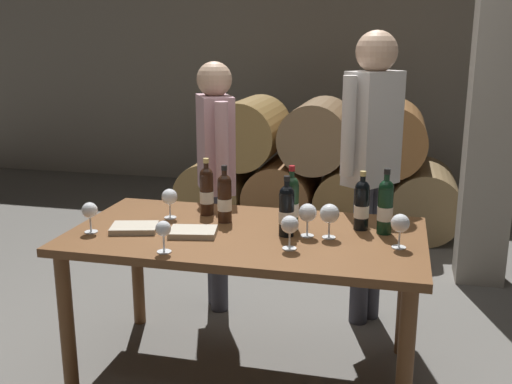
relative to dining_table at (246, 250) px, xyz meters
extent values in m
plane|color=#66635E|center=(0.00, 0.00, -0.67)|extent=(14.00, 14.00, 0.00)
cube|color=gray|center=(0.00, 4.20, 0.73)|extent=(10.00, 0.24, 2.80)
cylinder|color=olive|center=(-0.95, 2.60, -0.37)|extent=(0.60, 0.90, 0.60)
cylinder|color=brown|center=(-0.32, 2.60, -0.37)|extent=(0.60, 0.90, 0.60)
cylinder|color=olive|center=(0.31, 2.60, -0.37)|extent=(0.60, 0.90, 0.60)
cylinder|color=olive|center=(0.95, 2.60, -0.37)|extent=(0.60, 0.90, 0.60)
cylinder|color=olive|center=(-0.63, 2.60, 0.18)|extent=(0.60, 0.90, 0.60)
cylinder|color=olive|center=(0.00, 2.60, 0.18)|extent=(0.60, 0.90, 0.60)
cylinder|color=#905E31|center=(0.63, 2.60, 0.18)|extent=(0.60, 0.90, 0.60)
cube|color=gray|center=(1.30, 1.60, 0.63)|extent=(0.32, 0.32, 2.60)
cube|color=brown|center=(0.00, 0.00, 0.07)|extent=(1.70, 0.90, 0.04)
cylinder|color=brown|center=(-0.77, -0.39, -0.31)|extent=(0.07, 0.07, 0.72)
cylinder|color=brown|center=(0.77, -0.39, -0.31)|extent=(0.07, 0.07, 0.72)
cylinder|color=brown|center=(-0.77, 0.39, -0.31)|extent=(0.07, 0.07, 0.72)
cylinder|color=brown|center=(0.77, 0.39, -0.31)|extent=(0.07, 0.07, 0.72)
cylinder|color=black|center=(0.54, 0.17, 0.19)|extent=(0.07, 0.07, 0.20)
sphere|color=black|center=(0.54, 0.17, 0.30)|extent=(0.07, 0.07, 0.07)
cylinder|color=black|center=(0.54, 0.17, 0.33)|extent=(0.03, 0.03, 0.06)
cylinder|color=tan|center=(0.54, 0.17, 0.37)|extent=(0.03, 0.03, 0.02)
cylinder|color=silver|center=(0.54, 0.17, 0.18)|extent=(0.07, 0.07, 0.06)
cylinder|color=black|center=(0.20, -0.01, 0.19)|extent=(0.07, 0.07, 0.20)
sphere|color=black|center=(0.20, -0.01, 0.30)|extent=(0.07, 0.07, 0.07)
cylinder|color=black|center=(0.20, -0.01, 0.33)|extent=(0.03, 0.03, 0.06)
cylinder|color=black|center=(0.20, -0.01, 0.37)|extent=(0.03, 0.03, 0.02)
cylinder|color=silver|center=(0.20, -0.01, 0.18)|extent=(0.07, 0.07, 0.06)
cylinder|color=black|center=(-0.28, 0.24, 0.20)|extent=(0.07, 0.07, 0.21)
sphere|color=black|center=(-0.28, 0.24, 0.31)|extent=(0.07, 0.07, 0.07)
cylinder|color=black|center=(-0.28, 0.24, 0.34)|extent=(0.03, 0.03, 0.07)
cylinder|color=tan|center=(-0.28, 0.24, 0.38)|extent=(0.03, 0.03, 0.02)
cylinder|color=silver|center=(-0.28, 0.24, 0.19)|extent=(0.07, 0.07, 0.06)
cylinder|color=black|center=(-0.15, 0.14, 0.19)|extent=(0.07, 0.07, 0.21)
sphere|color=black|center=(-0.15, 0.14, 0.30)|extent=(0.07, 0.07, 0.07)
cylinder|color=black|center=(-0.15, 0.14, 0.33)|extent=(0.03, 0.03, 0.06)
cylinder|color=black|center=(-0.15, 0.14, 0.37)|extent=(0.03, 0.03, 0.02)
cylinder|color=silver|center=(-0.15, 0.14, 0.18)|extent=(0.07, 0.07, 0.06)
cylinder|color=black|center=(0.65, 0.14, 0.20)|extent=(0.07, 0.07, 0.22)
sphere|color=black|center=(0.65, 0.14, 0.32)|extent=(0.07, 0.07, 0.07)
cylinder|color=black|center=(0.65, 0.14, 0.35)|extent=(0.03, 0.03, 0.07)
cylinder|color=black|center=(0.65, 0.14, 0.40)|extent=(0.03, 0.03, 0.03)
cylinder|color=silver|center=(0.65, 0.14, 0.19)|extent=(0.07, 0.07, 0.07)
cylinder|color=#19381E|center=(0.20, 0.10, 0.20)|extent=(0.07, 0.07, 0.22)
sphere|color=#19381E|center=(0.20, 0.10, 0.32)|extent=(0.07, 0.07, 0.07)
cylinder|color=#19381E|center=(0.20, 0.10, 0.35)|extent=(0.03, 0.03, 0.07)
cylinder|color=#B21E23|center=(0.20, 0.10, 0.40)|extent=(0.03, 0.03, 0.03)
cylinder|color=silver|center=(0.20, 0.10, 0.19)|extent=(0.07, 0.07, 0.07)
cylinder|color=white|center=(0.30, 0.01, 0.09)|extent=(0.06, 0.06, 0.00)
cylinder|color=white|center=(0.30, 0.01, 0.13)|extent=(0.01, 0.01, 0.07)
sphere|color=white|center=(0.30, 0.01, 0.21)|extent=(0.09, 0.09, 0.09)
cylinder|color=white|center=(-0.73, -0.18, 0.09)|extent=(0.06, 0.06, 0.00)
cylinder|color=white|center=(-0.73, -0.18, 0.13)|extent=(0.01, 0.01, 0.07)
sphere|color=white|center=(-0.73, -0.18, 0.20)|extent=(0.08, 0.08, 0.08)
cylinder|color=white|center=(-0.44, 0.13, 0.09)|extent=(0.06, 0.06, 0.00)
cylinder|color=white|center=(-0.44, 0.13, 0.13)|extent=(0.01, 0.01, 0.07)
sphere|color=white|center=(-0.44, 0.13, 0.21)|extent=(0.08, 0.08, 0.08)
cylinder|color=white|center=(-0.28, -0.36, 0.09)|extent=(0.06, 0.06, 0.00)
cylinder|color=white|center=(-0.28, -0.36, 0.13)|extent=(0.01, 0.01, 0.07)
sphere|color=white|center=(-0.28, -0.36, 0.20)|extent=(0.07, 0.07, 0.07)
cylinder|color=white|center=(0.40, 0.01, 0.09)|extent=(0.06, 0.06, 0.00)
cylinder|color=white|center=(0.40, 0.01, 0.13)|extent=(0.01, 0.01, 0.07)
sphere|color=white|center=(0.40, 0.01, 0.21)|extent=(0.09, 0.09, 0.09)
cylinder|color=white|center=(0.72, -0.06, 0.09)|extent=(0.06, 0.06, 0.00)
cylinder|color=white|center=(0.72, -0.06, 0.13)|extent=(0.01, 0.01, 0.07)
sphere|color=white|center=(0.72, -0.06, 0.21)|extent=(0.08, 0.08, 0.08)
cylinder|color=white|center=(0.25, -0.19, 0.09)|extent=(0.06, 0.06, 0.00)
cylinder|color=white|center=(0.25, -0.19, 0.13)|extent=(0.01, 0.01, 0.07)
sphere|color=white|center=(0.25, -0.19, 0.21)|extent=(0.08, 0.08, 0.08)
cube|color=#B2A893|center=(-0.54, -0.11, 0.11)|extent=(0.25, 0.21, 0.03)
cube|color=#B2A893|center=(-0.24, -0.10, 0.11)|extent=(0.25, 0.20, 0.03)
cylinder|color=#383842|center=(0.58, 0.79, -0.24)|extent=(0.11, 0.11, 0.85)
cylinder|color=#383842|center=(0.51, 0.71, -0.24)|extent=(0.11, 0.11, 0.85)
cube|color=silver|center=(0.55, 0.75, 0.51)|extent=(0.33, 0.36, 0.64)
cylinder|color=silver|center=(0.67, 0.92, 0.54)|extent=(0.08, 0.08, 0.54)
cylinder|color=silver|center=(0.42, 0.58, 0.54)|extent=(0.08, 0.08, 0.54)
sphere|color=tan|center=(0.55, 0.75, 0.93)|extent=(0.23, 0.23, 0.23)
cylinder|color=#383842|center=(-0.40, 0.77, -0.28)|extent=(0.11, 0.11, 0.77)
cylinder|color=#383842|center=(-0.35, 0.67, -0.28)|extent=(0.11, 0.11, 0.77)
cube|color=#CC9EA8|center=(-0.38, 0.72, 0.39)|extent=(0.31, 0.37, 0.58)
cylinder|color=#CC9EA8|center=(-0.47, 0.91, 0.42)|extent=(0.08, 0.08, 0.49)
cylinder|color=#CC9EA8|center=(-0.28, 0.53, 0.42)|extent=(0.08, 0.08, 0.49)
sphere|color=tan|center=(-0.38, 0.72, 0.77)|extent=(0.21, 0.21, 0.21)
camera|label=1|loc=(0.68, -2.64, 1.00)|focal=41.61mm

